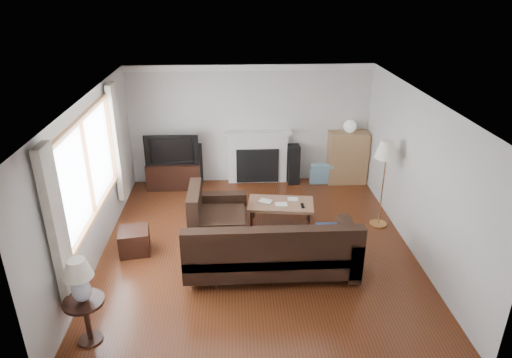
{
  "coord_description": "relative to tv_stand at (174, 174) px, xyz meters",
  "views": [
    {
      "loc": [
        -0.35,
        -6.39,
        4.09
      ],
      "look_at": [
        0.0,
        0.3,
        1.1
      ],
      "focal_mm": 32.0,
      "sensor_mm": 36.0,
      "label": 1
    }
  ],
  "objects": [
    {
      "name": "room",
      "position": [
        1.61,
        -2.47,
        0.97
      ],
      "size": [
        5.1,
        5.6,
        2.54
      ],
      "color": "#552712",
      "rests_on": "ground"
    },
    {
      "name": "window",
      "position": [
        -0.84,
        -2.67,
        1.27
      ],
      "size": [
        0.12,
        2.74,
        1.54
      ],
      "primitive_type": "cube",
      "color": "brown",
      "rests_on": "room"
    },
    {
      "name": "curtain_near",
      "position": [
        -0.79,
        -4.19,
        1.12
      ],
      "size": [
        0.1,
        0.35,
        2.1
      ],
      "primitive_type": "cube",
      "color": "beige",
      "rests_on": "room"
    },
    {
      "name": "curtain_far",
      "position": [
        -0.79,
        -1.15,
        1.12
      ],
      "size": [
        0.1,
        0.35,
        2.1
      ],
      "primitive_type": "cube",
      "color": "beige",
      "rests_on": "room"
    },
    {
      "name": "fireplace",
      "position": [
        1.76,
        0.17,
        0.3
      ],
      "size": [
        1.4,
        0.26,
        1.15
      ],
      "primitive_type": "cube",
      "color": "white",
      "rests_on": "room"
    },
    {
      "name": "tv_stand",
      "position": [
        0.0,
        0.0,
        0.0
      ],
      "size": [
        1.11,
        0.5,
        0.55
      ],
      "primitive_type": "cube",
      "color": "black",
      "rests_on": "ground"
    },
    {
      "name": "television",
      "position": [
        0.0,
        0.0,
        0.59
      ],
      "size": [
        1.09,
        0.14,
        0.63
      ],
      "primitive_type": "imported",
      "color": "black",
      "rests_on": "tv_stand"
    },
    {
      "name": "speaker_left",
      "position": [
        0.45,
        0.08,
        0.17
      ],
      "size": [
        0.28,
        0.32,
        0.89
      ],
      "primitive_type": "cube",
      "rotation": [
        0.0,
        0.0,
        -0.12
      ],
      "color": "black",
      "rests_on": "ground"
    },
    {
      "name": "speaker_right",
      "position": [
        2.53,
        0.08,
        0.15
      ],
      "size": [
        0.25,
        0.29,
        0.85
      ],
      "primitive_type": "cube",
      "rotation": [
        0.0,
        0.0,
        0.05
      ],
      "color": "black",
      "rests_on": "ground"
    },
    {
      "name": "bookshelf",
      "position": [
        3.67,
        0.06,
        0.28
      ],
      "size": [
        0.82,
        0.39,
        1.12
      ],
      "primitive_type": "cube",
      "color": "#9E7449",
      "rests_on": "ground"
    },
    {
      "name": "globe_lamp",
      "position": [
        3.67,
        0.06,
        0.98
      ],
      "size": [
        0.26,
        0.26,
        0.26
      ],
      "primitive_type": "sphere",
      "color": "white",
      "rests_on": "bookshelf"
    },
    {
      "name": "sectional_sofa",
      "position": [
        1.78,
        -3.14,
        0.17
      ],
      "size": [
        2.75,
        2.01,
        0.89
      ],
      "primitive_type": "cube",
      "color": "black",
      "rests_on": "ground"
    },
    {
      "name": "coffee_table",
      "position": [
        2.07,
        -1.75,
        -0.05
      ],
      "size": [
        1.22,
        0.77,
        0.45
      ],
      "primitive_type": "cube",
      "rotation": [
        0.0,
        0.0,
        -0.13
      ],
      "color": "brown",
      "rests_on": "ground"
    },
    {
      "name": "footstool",
      "position": [
        -0.37,
        -2.49,
        -0.08
      ],
      "size": [
        0.54,
        0.54,
        0.4
      ],
      "primitive_type": "cube",
      "rotation": [
        0.0,
        0.0,
        0.15
      ],
      "color": "black",
      "rests_on": "ground"
    },
    {
      "name": "floor_lamp",
      "position": [
        3.82,
        -1.84,
        0.52
      ],
      "size": [
        0.51,
        0.51,
        1.58
      ],
      "primitive_type": "cube",
      "rotation": [
        0.0,
        0.0,
        -0.3
      ],
      "color": "#BD8141",
      "rests_on": "ground"
    },
    {
      "name": "side_table",
      "position": [
        -0.54,
        -4.46,
        0.03
      ],
      "size": [
        0.48,
        0.48,
        0.6
      ],
      "primitive_type": "cube",
      "color": "black",
      "rests_on": "ground"
    },
    {
      "name": "table_lamp",
      "position": [
        -0.54,
        -4.46,
        0.61
      ],
      "size": [
        0.34,
        0.34,
        0.56
      ],
      "primitive_type": "cube",
      "color": "silver",
      "rests_on": "side_table"
    }
  ]
}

